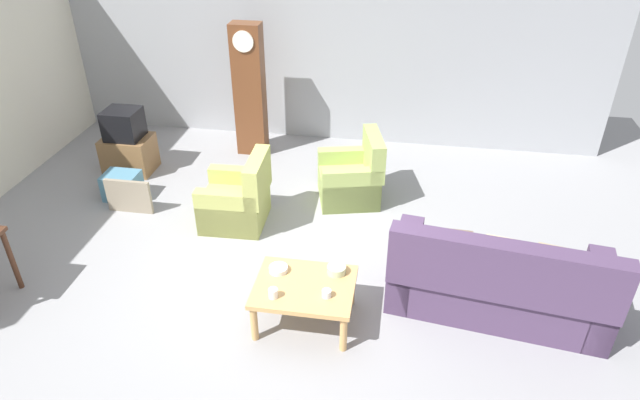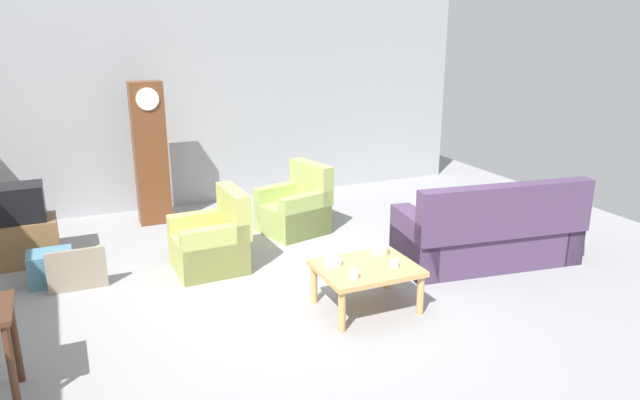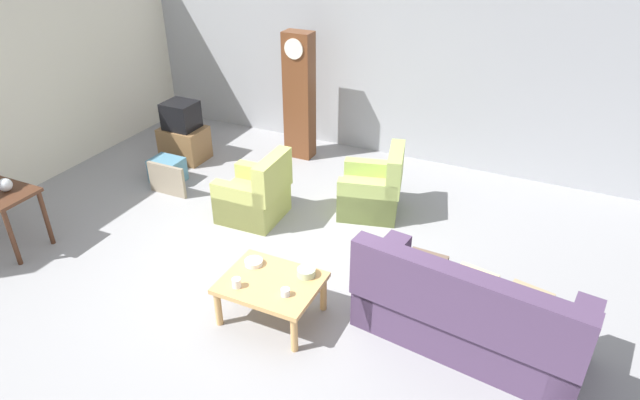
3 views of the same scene
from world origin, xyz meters
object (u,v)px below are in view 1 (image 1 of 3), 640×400
(coffee_table_wood, at_px, (304,290))
(tv_crt, at_px, (123,124))
(armchair_olive_near, at_px, (238,201))
(framed_picture_leaning, at_px, (129,196))
(armchair_olive_far, at_px, (352,179))
(grandfather_clock, at_px, (250,90))
(storage_box_blue, at_px, (122,186))
(couch_floral, at_px, (497,284))
(cup_white_porcelain, at_px, (273,293))
(bowl_shallow_green, at_px, (336,270))
(cup_blue_rimmed, at_px, (327,293))
(tv_stand_cabinet, at_px, (129,154))
(bowl_white_stacked, at_px, (278,269))

(coffee_table_wood, distance_m, tv_crt, 4.11)
(armchair_olive_near, xyz_separation_m, framed_picture_leaning, (-1.46, -0.00, -0.08))
(armchair_olive_far, xyz_separation_m, grandfather_clock, (-1.69, 1.17, 0.69))
(tv_crt, xyz_separation_m, storage_box_blue, (0.24, -0.74, -0.56))
(coffee_table_wood, relative_size, tv_crt, 2.00)
(couch_floral, height_order, storage_box_blue, couch_floral)
(cup_white_porcelain, bearing_deg, coffee_table_wood, 40.79)
(armchair_olive_far, bearing_deg, storage_box_blue, -171.24)
(grandfather_clock, distance_m, bowl_shallow_green, 3.81)
(armchair_olive_near, xyz_separation_m, tv_crt, (-1.96, 1.07, 0.43))
(couch_floral, height_order, framed_picture_leaning, couch_floral)
(armchair_olive_far, xyz_separation_m, framed_picture_leaning, (-2.80, -0.79, -0.08))
(storage_box_blue, bearing_deg, armchair_olive_far, 8.76)
(armchair_olive_far, height_order, cup_blue_rimmed, armchair_olive_far)
(couch_floral, height_order, grandfather_clock, grandfather_clock)
(tv_crt, distance_m, cup_blue_rimmed, 4.36)
(storage_box_blue, distance_m, cup_white_porcelain, 3.39)
(tv_stand_cabinet, distance_m, storage_box_blue, 0.79)
(coffee_table_wood, distance_m, bowl_shallow_green, 0.38)
(couch_floral, xyz_separation_m, cup_white_porcelain, (-2.11, -0.65, 0.14))
(grandfather_clock, xyz_separation_m, bowl_white_stacked, (1.20, -3.40, -0.52))
(armchair_olive_near, distance_m, coffee_table_wood, 1.97)
(tv_stand_cabinet, height_order, framed_picture_leaning, tv_stand_cabinet)
(armchair_olive_far, distance_m, framed_picture_leaning, 2.91)
(couch_floral, bearing_deg, bowl_white_stacked, -172.85)
(armchair_olive_near, bearing_deg, tv_stand_cabinet, 151.44)
(armchair_olive_near, height_order, coffee_table_wood, armchair_olive_near)
(framed_picture_leaning, bearing_deg, tv_stand_cabinet, 115.03)
(armchair_olive_near, xyz_separation_m, bowl_white_stacked, (0.85, -1.44, 0.17))
(storage_box_blue, bearing_deg, armchair_olive_near, -10.61)
(armchair_olive_far, bearing_deg, armchair_olive_near, -149.40)
(tv_crt, xyz_separation_m, cup_white_porcelain, (2.85, -2.88, -0.24))
(coffee_table_wood, xyz_separation_m, grandfather_clock, (-1.49, 3.57, 0.61))
(framed_picture_leaning, bearing_deg, storage_box_blue, 128.64)
(cup_blue_rimmed, relative_size, bowl_white_stacked, 0.47)
(grandfather_clock, bearing_deg, cup_white_porcelain, -71.86)
(armchair_olive_near, bearing_deg, armchair_olive_far, 30.60)
(armchair_olive_near, distance_m, bowl_shallow_green, 1.98)
(armchair_olive_far, relative_size, tv_crt, 1.98)
(tv_stand_cabinet, distance_m, tv_crt, 0.47)
(couch_floral, bearing_deg, armchair_olive_near, 158.72)
(armchair_olive_near, bearing_deg, tv_crt, 151.44)
(grandfather_clock, bearing_deg, bowl_shallow_green, -62.04)
(armchair_olive_far, xyz_separation_m, cup_blue_rimmed, (0.04, -2.52, 0.18))
(bowl_white_stacked, xyz_separation_m, bowl_shallow_green, (0.57, 0.07, 0.01))
(tv_crt, distance_m, bowl_shallow_green, 4.17)
(couch_floral, xyz_separation_m, grandfather_clock, (-3.35, 3.13, 0.64))
(tv_crt, bearing_deg, grandfather_clock, 29.22)
(bowl_shallow_green, bearing_deg, framed_picture_leaning, 154.59)
(armchair_olive_far, relative_size, storage_box_blue, 2.08)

